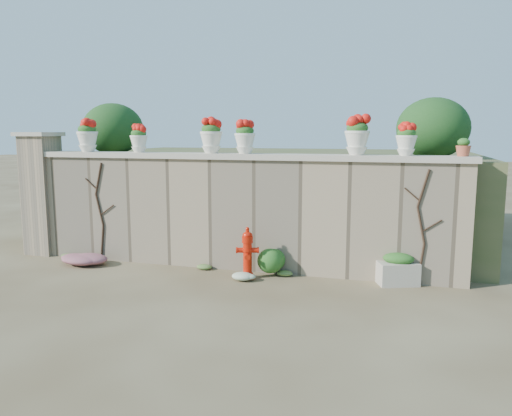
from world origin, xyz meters
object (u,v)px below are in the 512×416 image
(fire_hydrant, at_px, (248,253))
(urn_pot_0, at_px, (87,136))
(terracotta_pot, at_px, (463,148))
(planter_box, at_px, (398,270))

(fire_hydrant, relative_size, urn_pot_0, 1.40)
(terracotta_pot, bearing_deg, planter_box, -164.64)
(planter_box, xyz_separation_m, urn_pot_0, (-5.91, 0.25, 2.17))
(planter_box, relative_size, terracotta_pot, 2.62)
(fire_hydrant, distance_m, urn_pot_0, 4.01)
(urn_pot_0, height_order, terracotta_pot, urn_pot_0)
(fire_hydrant, bearing_deg, terracotta_pot, -6.91)
(planter_box, height_order, urn_pot_0, urn_pot_0)
(fire_hydrant, bearing_deg, urn_pot_0, 153.41)
(urn_pot_0, bearing_deg, terracotta_pot, 0.00)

